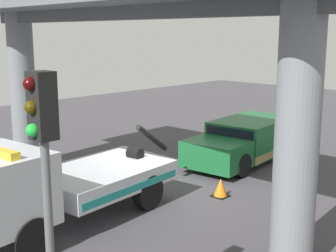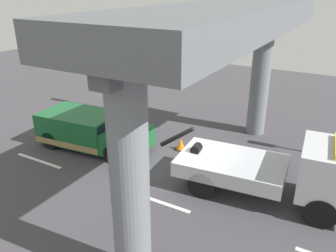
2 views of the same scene
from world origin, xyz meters
The scene contains 8 objects.
ground_plane centered at (0.00, 0.00, -0.05)m, with size 60.00×40.00×0.10m, color #423F44.
lane_stripe_west centered at (-6.00, -2.25, 0.00)m, with size 2.60×0.16×0.01m, color silver.
lane_stripe_mid centered at (0.00, -2.25, 0.00)m, with size 2.60×0.16×0.01m, color silver.
tow_truck_white centered at (3.83, 0.07, 1.20)m, with size 7.33×2.92×2.46m.
towed_van_green centered at (-5.00, -0.01, 0.78)m, with size 5.37×2.63×1.58m.
overpass_structure centered at (1.24, 0.00, 5.44)m, with size 3.60×12.84×6.48m.
traffic_light_far centered at (6.52, 4.54, 3.21)m, with size 0.39×0.32×4.42m.
traffic_cone_orange centered at (-1.16, 1.75, 0.27)m, with size 0.48×0.48×0.57m.
Camera 1 is at (9.68, 9.80, 4.89)m, focal length 49.34 mm.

